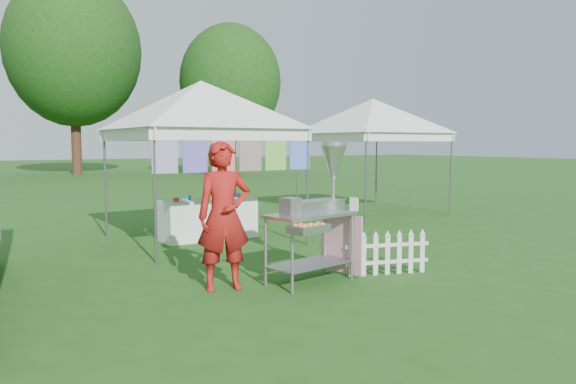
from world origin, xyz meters
TOP-DOWN VIEW (x-y plane):
  - ground at (0.00, 0.00)m, footprint 120.00×120.00m
  - canopy_main at (0.00, 3.49)m, footprint 4.24×4.24m
  - canopy_right at (5.50, 5.00)m, footprint 4.24×4.24m
  - tree_mid at (3.00, 28.00)m, footprint 7.60×7.60m
  - tree_right at (10.00, 22.00)m, footprint 5.60×5.60m
  - donut_cart at (0.08, -0.17)m, footprint 1.36×1.12m
  - vendor at (-1.22, 0.10)m, footprint 0.77×0.59m
  - picket_fence at (1.06, -0.42)m, footprint 1.21×0.41m
  - display_table at (0.19, 3.65)m, footprint 1.80×0.70m

SIDE VIEW (x-z plane):
  - ground at x=0.00m, z-range 0.00..0.00m
  - picket_fence at x=1.06m, z-range 0.01..0.57m
  - display_table at x=0.19m, z-range 0.00..0.77m
  - vendor at x=-1.22m, z-range 0.00..1.87m
  - donut_cart at x=0.08m, z-range 0.16..2.03m
  - canopy_main at x=0.00m, z-range 1.26..4.71m
  - canopy_right at x=5.50m, z-range 1.27..4.72m
  - tree_right at x=10.00m, z-range 0.97..9.39m
  - tree_mid at x=3.00m, z-range 1.38..12.90m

